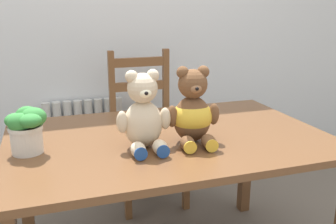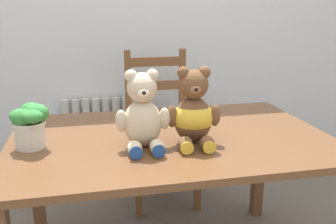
# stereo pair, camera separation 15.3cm
# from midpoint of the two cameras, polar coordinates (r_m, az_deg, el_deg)

# --- Properties ---
(wall_back) EXTENTS (8.00, 0.04, 2.60)m
(wall_back) POSITION_cam_midpoint_polar(r_m,az_deg,el_deg) (2.77, -3.74, 16.35)
(wall_back) COLOR silver
(wall_back) RESTS_ON ground_plane
(radiator) EXTENTS (0.58, 0.10, 0.63)m
(radiator) POSITION_cam_midpoint_polar(r_m,az_deg,el_deg) (2.85, -8.40, -4.75)
(radiator) COLOR beige
(radiator) RESTS_ON ground_plane
(dining_table) EXTENTS (1.40, 0.93, 0.72)m
(dining_table) POSITION_cam_midpoint_polar(r_m,az_deg,el_deg) (1.70, 2.98, -6.42)
(dining_table) COLOR brown
(dining_table) RESTS_ON ground_plane
(wooden_chair_behind) EXTENTS (0.42, 0.46, 0.99)m
(wooden_chair_behind) POSITION_cam_midpoint_polar(r_m,az_deg,el_deg) (2.52, 0.51, -2.87)
(wooden_chair_behind) COLOR brown
(wooden_chair_behind) RESTS_ON ground_plane
(teddy_bear_left) EXTENTS (0.22, 0.22, 0.32)m
(teddy_bear_left) POSITION_cam_midpoint_polar(r_m,az_deg,el_deg) (1.50, -0.96, -0.43)
(teddy_bear_left) COLOR beige
(teddy_bear_left) RESTS_ON dining_table
(teddy_bear_right) EXTENTS (0.23, 0.24, 0.32)m
(teddy_bear_right) POSITION_cam_midpoint_polar(r_m,az_deg,el_deg) (1.56, 6.70, -0.21)
(teddy_bear_right) COLOR brown
(teddy_bear_right) RESTS_ON dining_table
(potted_plant) EXTENTS (0.16, 0.15, 0.18)m
(potted_plant) POSITION_cam_midpoint_polar(r_m,az_deg,el_deg) (1.57, -17.78, -1.62)
(potted_plant) COLOR beige
(potted_plant) RESTS_ON dining_table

